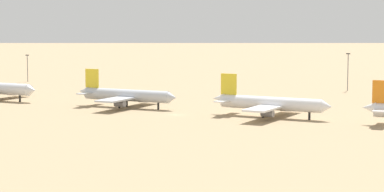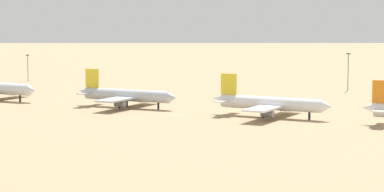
% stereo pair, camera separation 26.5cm
% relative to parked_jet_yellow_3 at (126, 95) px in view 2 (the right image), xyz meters
% --- Properties ---
extents(ground, '(4000.00, 4000.00, 0.00)m').
position_rel_parked_jet_yellow_3_xyz_m(ground, '(25.48, -10.08, -4.40)').
color(ground, '#9E8460').
extents(ridge_far_west, '(270.37, 267.70, 73.56)m').
position_rel_parked_jet_yellow_3_xyz_m(ridge_far_west, '(-485.27, 1136.49, 32.38)').
color(ridge_far_west, slate).
rests_on(ridge_far_west, ground).
extents(parked_jet_yellow_3, '(40.50, 33.86, 13.42)m').
position_rel_parked_jet_yellow_3_xyz_m(parked_jet_yellow_3, '(0.00, 0.00, 0.00)').
color(parked_jet_yellow_3, silver).
rests_on(parked_jet_yellow_3, ground).
extents(parked_jet_yellow_4, '(41.04, 34.43, 13.57)m').
position_rel_parked_jet_yellow_3_xyz_m(parked_jet_yellow_4, '(55.19, -2.00, 0.05)').
color(parked_jet_yellow_4, white).
rests_on(parked_jet_yellow_4, ground).
extents(light_pole_west, '(1.80, 0.50, 13.78)m').
position_rel_parked_jet_yellow_3_xyz_m(light_pole_west, '(-102.16, 71.86, 3.67)').
color(light_pole_west, '#59595E').
rests_on(light_pole_west, ground).
extents(light_pole_mid, '(1.80, 0.50, 16.64)m').
position_rel_parked_jet_yellow_3_xyz_m(light_pole_mid, '(55.58, 97.08, 5.14)').
color(light_pole_mid, '#59595E').
rests_on(light_pole_mid, ground).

